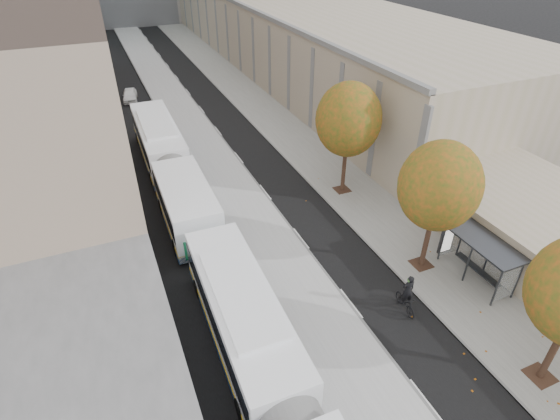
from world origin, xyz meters
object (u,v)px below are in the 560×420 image
bus_shelter (485,247)px  bus_far (169,164)px  cyclist (406,298)px  distant_car (130,95)px  bus_near (277,395)px

bus_shelter → bus_far: 21.41m
cyclist → distant_car: 38.18m
bus_near → bus_far: bus_far is taller
bus_shelter → distant_car: 39.30m
bus_near → cyclist: bearing=20.6°
bus_shelter → bus_near: (-13.32, -3.31, -0.48)m
bus_near → cyclist: bus_near is taller
bus_near → bus_shelter: bearing=15.1°
bus_shelter → distant_car: (-13.74, 36.78, -1.58)m
bus_shelter → cyclist: (-5.10, -0.40, -1.35)m
bus_shelter → bus_far: size_ratio=0.23×
bus_near → cyclist: size_ratio=8.34×
bus_near → bus_far: size_ratio=0.97×
bus_shelter → bus_near: bearing=-166.1°
bus_near → distant_car: bus_near is taller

